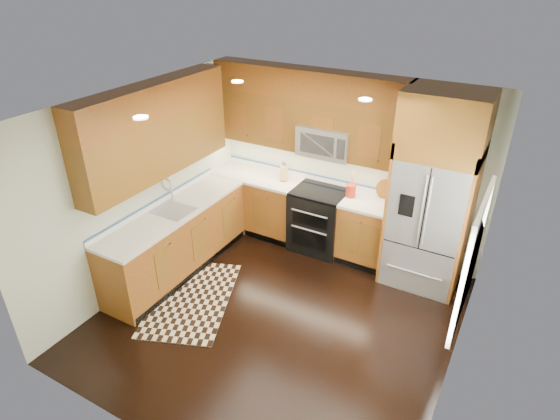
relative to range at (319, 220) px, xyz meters
The scene contains 16 objects.
ground 1.75m from the range, 81.47° to the right, with size 4.00×4.00×0.00m, color black.
wall_back 0.93m from the range, 53.04° to the left, with size 4.00×0.02×2.60m, color silver.
wall_left 2.56m from the range, 136.38° to the right, with size 0.02×4.00×2.60m, color silver.
wall_right 2.92m from the range, 36.55° to the right, with size 0.02×4.00×2.60m, color silver.
window 2.83m from the range, 33.39° to the right, with size 0.04×1.10×1.30m.
base_cabinets 1.25m from the range, 141.90° to the right, with size 2.85×3.00×0.90m.
countertop 1.16m from the range, 142.09° to the right, with size 2.86×3.01×0.04m.
upper_cabinets 1.89m from the range, 147.22° to the right, with size 2.85×3.00×1.15m.
range is the anchor object (origin of this frame).
microwave 1.20m from the range, 90.19° to the left, with size 0.76×0.40×0.42m.
refrigerator 1.76m from the range, ahead, with size 0.98×0.75×2.60m.
sink_faucet 2.13m from the range, 135.87° to the right, with size 0.54×0.44×0.37m.
rug 2.16m from the range, 114.85° to the right, with size 0.96×1.59×0.01m, color black.
knife_block 0.87m from the range, behind, with size 0.14×0.17×0.28m.
utensil_crock 0.75m from the range, ahead, with size 0.18×0.18×0.39m.
cutting_board 1.03m from the range, 16.38° to the left, with size 0.28×0.28×0.02m, color brown.
Camera 1 is at (2.19, -3.83, 3.91)m, focal length 30.00 mm.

